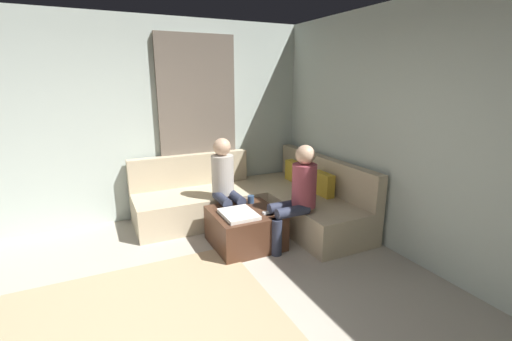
# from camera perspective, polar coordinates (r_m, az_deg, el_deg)

# --- Properties ---
(wall_back) EXTENTS (6.00, 0.12, 2.70)m
(wall_back) POSITION_cam_1_polar(r_m,az_deg,el_deg) (3.69, 30.82, 3.92)
(wall_back) COLOR silver
(wall_back) RESTS_ON ground_plane
(wall_left) EXTENTS (0.12, 6.00, 2.70)m
(wall_left) POSITION_cam_1_polar(r_m,az_deg,el_deg) (4.97, -24.39, 6.99)
(wall_left) COLOR silver
(wall_left) RESTS_ON ground_plane
(curtain_panel) EXTENTS (0.06, 1.10, 2.50)m
(curtain_panel) POSITION_cam_1_polar(r_m,az_deg,el_deg) (5.08, -9.38, 7.11)
(curtain_panel) COLOR #726659
(curtain_panel) RESTS_ON ground_plane
(sectional_couch) EXTENTS (2.10, 2.55, 0.87)m
(sectional_couch) POSITION_cam_1_polar(r_m,az_deg,el_deg) (4.82, 0.33, -4.99)
(sectional_couch) COLOR #C6B593
(sectional_couch) RESTS_ON ground_plane
(ottoman) EXTENTS (0.76, 0.76, 0.42)m
(ottoman) POSITION_cam_1_polar(r_m,az_deg,el_deg) (4.17, -1.81, -9.32)
(ottoman) COLOR #4C2D1E
(ottoman) RESTS_ON ground_plane
(folded_blanket) EXTENTS (0.44, 0.36, 0.04)m
(folded_blanket) POSITION_cam_1_polar(r_m,az_deg,el_deg) (3.95, -2.85, -7.12)
(folded_blanket) COLOR white
(folded_blanket) RESTS_ON ottoman
(coffee_mug) EXTENTS (0.08, 0.08, 0.10)m
(coffee_mug) POSITION_cam_1_polar(r_m,az_deg,el_deg) (4.33, -0.84, -4.72)
(coffee_mug) COLOR #334C72
(coffee_mug) RESTS_ON ottoman
(game_remote) EXTENTS (0.05, 0.15, 0.02)m
(game_remote) POSITION_cam_1_polar(r_m,az_deg,el_deg) (4.02, 2.10, -6.83)
(game_remote) COLOR white
(game_remote) RESTS_ON ottoman
(person_on_couch_back) EXTENTS (0.30, 0.60, 1.20)m
(person_on_couch_back) POSITION_cam_1_polar(r_m,az_deg,el_deg) (3.99, 6.64, -3.63)
(person_on_couch_back) COLOR #2D3347
(person_on_couch_back) RESTS_ON ground_plane
(person_on_couch_side) EXTENTS (0.60, 0.30, 1.20)m
(person_on_couch_side) POSITION_cam_1_polar(r_m,az_deg,el_deg) (4.38, -4.99, -1.92)
(person_on_couch_side) COLOR #2D3347
(person_on_couch_side) RESTS_ON ground_plane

